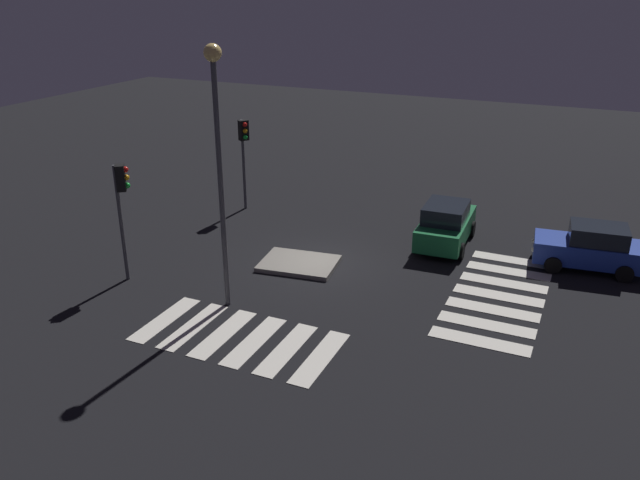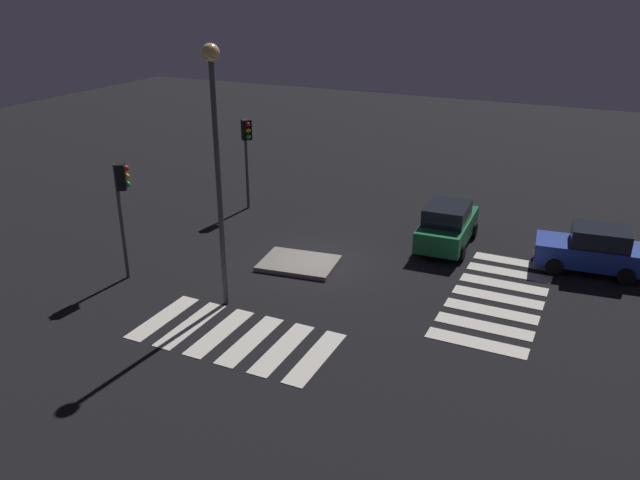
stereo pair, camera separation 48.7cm
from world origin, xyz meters
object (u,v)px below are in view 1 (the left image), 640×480
at_px(car_green, 446,224).
at_px(street_lamp, 218,139).
at_px(traffic_island, 299,263).
at_px(traffic_light_west, 244,142).
at_px(car_blue, 591,248).
at_px(traffic_light_south, 122,194).

distance_m(car_green, street_lamp, 11.38).
relative_size(traffic_island, traffic_light_west, 0.72).
xyz_separation_m(car_blue, traffic_light_west, (-15.93, 0.57, 2.49)).
xyz_separation_m(car_green, traffic_light_south, (-10.12, -8.25, 2.47)).
xyz_separation_m(car_blue, traffic_light_south, (-15.92, -8.17, 2.51)).
bearing_deg(traffic_light_south, car_blue, -8.45).
height_order(traffic_island, traffic_light_west, traffic_light_west).
distance_m(car_blue, traffic_light_west, 16.14).
height_order(car_green, traffic_light_south, traffic_light_south).
height_order(car_blue, traffic_light_west, traffic_light_west).
distance_m(traffic_light_south, traffic_light_west, 8.74).
xyz_separation_m(traffic_light_west, street_lamp, (4.50, -9.02, 2.54)).
relative_size(car_blue, car_green, 0.97).
relative_size(car_blue, traffic_light_west, 0.97).
distance_m(traffic_island, traffic_light_south, 7.29).
xyz_separation_m(traffic_island, car_green, (4.79, 4.54, 0.85)).
xyz_separation_m(car_blue, street_lamp, (-11.44, -8.45, 5.03)).
bearing_deg(traffic_light_south, car_green, 3.57).
bearing_deg(traffic_light_south, street_lamp, -39.22).
bearing_deg(traffic_island, car_green, 43.51).
distance_m(traffic_light_south, street_lamp, 5.15).
relative_size(traffic_island, car_green, 0.72).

